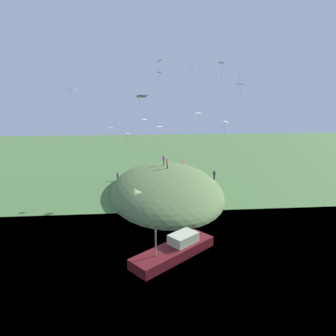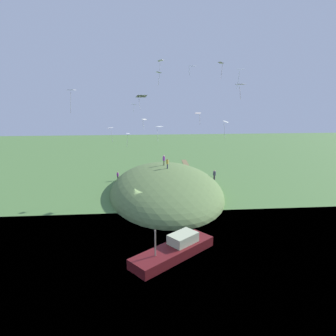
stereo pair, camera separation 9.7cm
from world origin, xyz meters
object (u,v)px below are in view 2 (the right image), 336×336
at_px(person_watching_kites, 167,162).
at_px(kite_11, 198,114).
at_px(kite_10, 144,120).
at_px(kite_12, 128,135).
at_px(kite_3, 134,105).
at_px(person_near_shore, 118,175).
at_px(boat_on_lake, 175,250).
at_px(mooring_post, 152,208).
at_px(kite_8, 110,129).
at_px(kite_7, 241,85).
at_px(kite_1, 226,123).
at_px(kite_14, 159,73).
at_px(kite_4, 159,127).
at_px(kite_9, 221,64).
at_px(kite_0, 71,92).
at_px(kite_2, 192,67).
at_px(kite_5, 141,97).
at_px(kite_6, 240,71).
at_px(person_walking_path, 164,159).
at_px(person_on_hilltop, 214,174).
at_px(kite_13, 161,61).

xyz_separation_m(person_watching_kites, kite_11, (-6.94, -3.54, 8.05)).
height_order(kite_10, kite_12, kite_10).
bearing_deg(person_watching_kites, kite_3, 67.84).
bearing_deg(kite_10, person_near_shore, 33.01).
bearing_deg(kite_3, kite_11, -132.56).
bearing_deg(boat_on_lake, kite_3, 61.38).
bearing_deg(mooring_post, kite_3, 12.24).
xyz_separation_m(kite_11, mooring_post, (-2.92, 6.34, -11.89)).
height_order(kite_3, kite_8, kite_3).
bearing_deg(person_watching_kites, kite_7, -168.73).
bearing_deg(kite_1, kite_14, 84.89).
xyz_separation_m(kite_7, kite_14, (4.74, 8.19, 1.44)).
bearing_deg(kite_4, kite_10, 57.63).
height_order(person_watching_kites, kite_9, kite_9).
distance_m(kite_0, kite_14, 10.33).
xyz_separation_m(kite_0, kite_1, (4.06, -16.81, -3.54)).
bearing_deg(person_near_shore, kite_2, -22.58).
relative_size(kite_4, kite_5, 1.54).
xyz_separation_m(person_watching_kites, person_near_shore, (6.06, 8.46, -3.45)).
xyz_separation_m(kite_7, kite_11, (8.80, 2.76, -3.45)).
height_order(kite_0, mooring_post, kite_0).
bearing_deg(kite_9, mooring_post, 44.79).
bearing_deg(kite_8, kite_14, -125.33).
relative_size(person_near_shore, kite_3, 1.17).
height_order(kite_1, kite_7, kite_7).
distance_m(kite_5, kite_12, 11.31).
relative_size(kite_10, kite_14, 0.98).
bearing_deg(kite_6, person_walking_path, 25.24).
bearing_deg(kite_1, kite_8, 70.05).
relative_size(kite_0, kite_12, 1.20).
xyz_separation_m(kite_1, kite_9, (-4.94, 2.06, 6.14)).
xyz_separation_m(kite_3, kite_10, (-2.52, -1.59, -2.19)).
distance_m(kite_4, kite_14, 10.79).
bearing_deg(kite_2, boat_on_lake, 158.04).
xyz_separation_m(person_near_shore, kite_5, (-21.67, -4.56, 13.79)).
bearing_deg(kite_10, person_walking_path, -37.37).
relative_size(kite_2, kite_9, 0.63).
height_order(kite_5, kite_6, kite_6).
xyz_separation_m(boat_on_lake, kite_5, (5.69, 2.89, 14.15)).
distance_m(person_on_hilltop, kite_14, 21.81).
bearing_deg(kite_5, kite_0, 91.32).
distance_m(person_walking_path, kite_4, 8.17).
bearing_deg(kite_0, kite_11, -58.40).
height_order(person_walking_path, kite_9, kite_9).
distance_m(person_watching_kites, kite_8, 12.13).
bearing_deg(kite_5, kite_6, -76.52).
relative_size(kite_4, kite_11, 1.36).
distance_m(kite_8, kite_13, 10.87).
bearing_deg(kite_7, boat_on_lake, 127.18).
relative_size(kite_14, mooring_post, 1.27).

